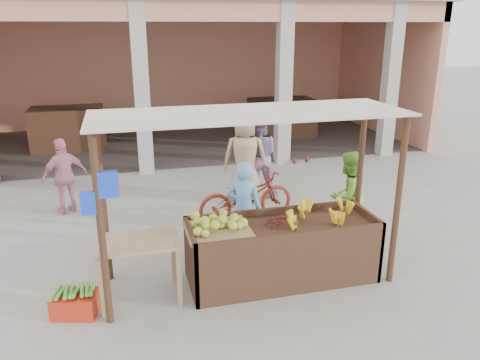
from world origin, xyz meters
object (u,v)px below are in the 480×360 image
object	(u,v)px
motorcycle	(246,195)
side_table	(138,250)
vendor_blue	(244,206)
vendor_green	(347,193)
red_crate	(76,304)
fruit_stall	(282,253)

from	to	relation	value
motorcycle	side_table	bearing A→B (deg)	128.97
side_table	motorcycle	xyz separation A→B (m)	(2.01, 2.14, -0.20)
vendor_blue	motorcycle	bearing A→B (deg)	-85.53
side_table	vendor_green	xyz separation A→B (m)	(3.45, 1.08, 0.09)
red_crate	vendor_blue	bearing A→B (deg)	38.48
fruit_stall	side_table	bearing A→B (deg)	-179.14
red_crate	vendor_blue	world-z (taller)	vendor_blue
side_table	motorcycle	bearing A→B (deg)	46.67
fruit_stall	vendor_green	bearing A→B (deg)	34.94
fruit_stall	red_crate	distance (m)	2.77
side_table	motorcycle	size ratio (longest dim) A/B	0.55
fruit_stall	red_crate	xyz separation A→B (m)	(-2.75, -0.18, -0.26)
vendor_green	red_crate	bearing A→B (deg)	-5.60
vendor_blue	fruit_stall	bearing A→B (deg)	132.52
fruit_stall	vendor_blue	bearing A→B (deg)	111.06
fruit_stall	vendor_green	world-z (taller)	vendor_green
red_crate	vendor_blue	xyz separation A→B (m)	(2.43, 1.02, 0.67)
fruit_stall	side_table	distance (m)	1.97
red_crate	vendor_blue	distance (m)	2.72
side_table	vendor_green	size ratio (longest dim) A/B	0.66
vendor_blue	motorcycle	world-z (taller)	vendor_blue
vendor_green	motorcycle	bearing A→B (deg)	-58.11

